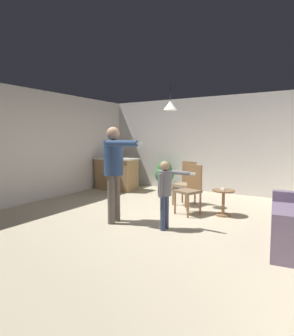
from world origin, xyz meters
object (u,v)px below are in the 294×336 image
object	(u,v)px
potted_plant_corner	(164,174)
kitchen_counter	(116,174)
dining_chair_by_counter	(190,187)
side_table_by_couch	(223,199)
dining_chair_near_wall	(186,181)
person_adult	(114,164)
spare_remote_on_table	(223,189)
person_child	(165,187)

from	to	relation	value
potted_plant_corner	kitchen_counter	bearing A→B (deg)	-149.97
kitchen_counter	dining_chair_by_counter	bearing A→B (deg)	-25.06
side_table_by_couch	dining_chair_near_wall	bearing A→B (deg)	154.72
potted_plant_corner	person_adult	bearing A→B (deg)	-77.94
person_adult	spare_remote_on_table	world-z (taller)	person_adult
kitchen_counter	dining_chair_near_wall	bearing A→B (deg)	-14.84
kitchen_counter	person_child	distance (m)	3.87
dining_chair_near_wall	dining_chair_by_counter	bearing A→B (deg)	132.07
person_child	dining_chair_by_counter	distance (m)	1.15
dining_chair_by_counter	dining_chair_near_wall	distance (m)	0.80
dining_chair_by_counter	potted_plant_corner	bearing A→B (deg)	-30.40
person_adult	potted_plant_corner	world-z (taller)	person_adult
person_adult	dining_chair_near_wall	world-z (taller)	person_adult
person_child	dining_chair_by_counter	xyz separation A→B (m)	(-0.01, 1.14, -0.18)
side_table_by_couch	potted_plant_corner	bearing A→B (deg)	140.87
potted_plant_corner	dining_chair_near_wall	bearing A→B (deg)	-47.21
person_child	dining_chair_by_counter	size ratio (longest dim) A/B	1.16
kitchen_counter	side_table_by_couch	world-z (taller)	kitchen_counter
spare_remote_on_table	person_adult	bearing A→B (deg)	-136.60
person_adult	dining_chair_by_counter	xyz separation A→B (m)	(0.96, 1.26, -0.54)
spare_remote_on_table	potted_plant_corner	bearing A→B (deg)	140.57
kitchen_counter	person_adult	distance (m)	3.34
spare_remote_on_table	dining_chair_near_wall	bearing A→B (deg)	154.06
kitchen_counter	dining_chair_near_wall	distance (m)	2.62
kitchen_counter	spare_remote_on_table	bearing A→B (deg)	-18.12
potted_plant_corner	side_table_by_couch	bearing A→B (deg)	-39.13
dining_chair_by_counter	potted_plant_corner	distance (m)	2.68
person_child	potted_plant_corner	world-z (taller)	person_child
side_table_by_couch	spare_remote_on_table	distance (m)	0.21
person_adult	dining_chair_near_wall	bearing A→B (deg)	158.63
kitchen_counter	side_table_by_couch	size ratio (longest dim) A/B	2.42
potted_plant_corner	spare_remote_on_table	distance (m)	2.95
person_adult	spare_remote_on_table	xyz separation A→B (m)	(1.56, 1.48, -0.54)
potted_plant_corner	spare_remote_on_table	bearing A→B (deg)	-39.43
side_table_by_couch	person_child	xyz separation A→B (m)	(-0.60, -1.36, 0.40)
dining_chair_near_wall	potted_plant_corner	xyz separation A→B (m)	(-1.29, 1.39, -0.07)
side_table_by_couch	dining_chair_by_counter	distance (m)	0.69
person_child	dining_chair_near_wall	distance (m)	1.89
person_child	spare_remote_on_table	xyz separation A→B (m)	(0.59, 1.35, -0.18)
person_child	dining_chair_by_counter	world-z (taller)	person_child
dining_chair_by_counter	dining_chair_near_wall	bearing A→B (deg)	-39.95
dining_chair_near_wall	potted_plant_corner	distance (m)	1.90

